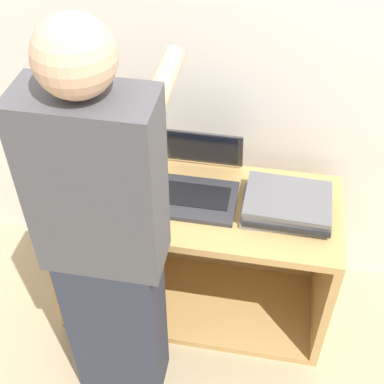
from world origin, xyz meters
TOP-DOWN VIEW (x-y plane):
  - ground_plane at (0.00, 0.00)m, footprint 12.00×12.00m
  - wall_back at (0.00, 0.62)m, footprint 8.00×0.05m
  - cart at (0.00, 0.32)m, footprint 1.19×0.51m
  - laptop_open at (0.00, 0.32)m, footprint 0.33×0.36m
  - laptop_stack_left at (-0.36, 0.26)m, footprint 0.36×0.27m
  - laptop_stack_right at (0.37, 0.26)m, footprint 0.35×0.27m
  - person at (-0.23, -0.17)m, footprint 0.40×0.53m

SIDE VIEW (x-z plane):
  - ground_plane at x=0.00m, z-range 0.00..0.00m
  - cart at x=0.00m, z-range 0.00..0.68m
  - laptop_stack_left at x=-0.36m, z-range 0.68..0.77m
  - laptop_stack_right at x=0.37m, z-range 0.68..0.77m
  - laptop_open at x=0.00m, z-range 0.61..0.86m
  - person at x=-0.23m, z-range 0.01..1.66m
  - wall_back at x=0.00m, z-range 0.00..2.40m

